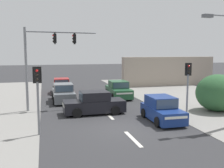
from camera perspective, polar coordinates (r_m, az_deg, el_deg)
name	(u,v)px	position (r m, az deg, el deg)	size (l,w,h in m)	color
ground_plane	(121,128)	(15.14, 2.06, -9.46)	(140.00, 140.00, 0.00)	#303033
lane_dash_near	(133,139)	(13.33, 4.59, -11.82)	(0.20, 2.40, 0.01)	silver
lane_dash_mid	(109,115)	(17.93, -0.73, -6.79)	(0.20, 2.40, 0.01)	silver
lane_dash_far	(95,101)	(22.70, -3.79, -3.81)	(0.20, 2.40, 0.01)	silver
traffic_signal_mast	(44,54)	(19.69, -14.51, 6.42)	(5.26, 0.71, 6.00)	slate
pedestal_signal_right_kerb	(188,80)	(18.07, 16.20, 0.81)	(0.44, 0.31, 3.56)	slate
pedestal_signal_left_kerb	(38,89)	(13.82, -15.89, -1.08)	(0.44, 0.29, 3.56)	slate
roadside_bush	(220,94)	(20.40, 22.44, -2.02)	(3.32, 2.84, 2.68)	#2D5B33
shopfront_wall_far	(169,71)	(33.62, 12.21, 2.73)	(12.00, 1.00, 3.60)	#A39384
sedan_kerbside_parked	(94,104)	(18.30, -3.91, -4.27)	(4.26, 1.93, 1.56)	black
sedan_crossing_left	(118,90)	(24.45, 1.42, -1.33)	(2.01, 4.30, 1.56)	#235633
hatchback_receding_far	(162,110)	(16.64, 10.80, -5.55)	(1.84, 3.67, 1.53)	navy
hatchback_oncoming_near	(62,86)	(27.73, -10.94, -0.44)	(1.89, 3.70, 1.53)	maroon
sedan_oncoming_mid	(63,93)	(22.92, -10.53, -2.04)	(1.89, 4.24, 1.56)	slate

